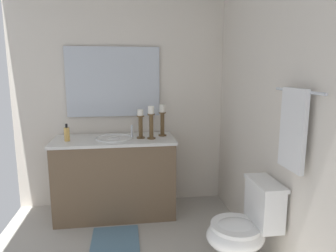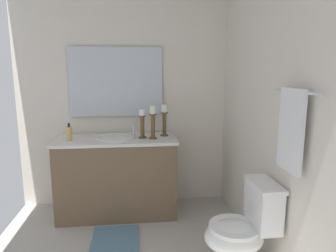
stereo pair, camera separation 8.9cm
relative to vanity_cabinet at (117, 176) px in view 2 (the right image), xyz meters
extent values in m
cube|color=silver|center=(0.88, 1.29, 0.79)|extent=(2.42, 0.04, 2.45)
cube|color=silver|center=(-0.33, 0.09, 0.79)|extent=(0.04, 2.41, 2.45)
cube|color=brown|center=(0.00, 0.00, -0.02)|extent=(0.55, 1.26, 0.83)
cube|color=silver|center=(0.00, 0.00, 0.41)|extent=(0.58, 1.29, 0.03)
sphere|color=black|center=(-0.10, -0.64, 0.03)|extent=(0.02, 0.02, 0.02)
sphere|color=black|center=(0.10, -0.64, 0.03)|extent=(0.02, 0.02, 0.02)
ellipsoid|color=white|center=(0.00, 0.00, 0.38)|extent=(0.38, 0.30, 0.11)
torus|color=white|center=(0.00, 0.00, 0.43)|extent=(0.40, 0.40, 0.02)
cylinder|color=silver|center=(0.00, 0.19, 0.50)|extent=(0.02, 0.02, 0.14)
cube|color=silver|center=(-0.28, 0.00, 1.02)|extent=(0.02, 1.04, 0.78)
cylinder|color=brown|center=(-0.07, 0.53, 0.43)|extent=(0.09, 0.09, 0.01)
cylinder|color=brown|center=(-0.07, 0.53, 0.55)|extent=(0.04, 0.04, 0.25)
cylinder|color=brown|center=(-0.07, 0.53, 0.69)|extent=(0.08, 0.08, 0.01)
cylinder|color=white|center=(-0.07, 0.53, 0.74)|extent=(0.06, 0.06, 0.08)
cylinder|color=brown|center=(0.06, 0.39, 0.43)|extent=(0.09, 0.09, 0.01)
cylinder|color=brown|center=(0.06, 0.39, 0.56)|extent=(0.04, 0.04, 0.26)
cylinder|color=brown|center=(0.06, 0.39, 0.69)|extent=(0.08, 0.08, 0.01)
cylinder|color=white|center=(0.06, 0.39, 0.74)|extent=(0.06, 0.06, 0.08)
cylinder|color=brown|center=(0.02, 0.28, 0.43)|extent=(0.09, 0.09, 0.01)
cylinder|color=brown|center=(0.02, 0.28, 0.54)|extent=(0.04, 0.04, 0.23)
cylinder|color=brown|center=(0.02, 0.28, 0.67)|extent=(0.08, 0.08, 0.01)
cylinder|color=white|center=(0.02, 0.28, 0.71)|extent=(0.06, 0.06, 0.07)
cylinder|color=#E5B259|center=(0.05, -0.48, 0.50)|extent=(0.06, 0.06, 0.14)
cylinder|color=black|center=(0.05, -0.48, 0.59)|extent=(0.02, 0.02, 0.04)
ellipsoid|color=white|center=(1.16, 0.94, -0.11)|extent=(0.38, 0.46, 0.24)
cylinder|color=white|center=(1.16, 0.94, -0.03)|extent=(0.39, 0.39, 0.03)
cube|color=white|center=(1.16, 1.16, 0.13)|extent=(0.36, 0.17, 0.32)
cube|color=white|center=(1.16, 1.16, 0.30)|extent=(0.38, 0.19, 0.03)
cylinder|color=silver|center=(1.39, 1.23, 1.02)|extent=(0.56, 0.02, 0.02)
cube|color=white|center=(1.39, 1.22, 0.76)|extent=(0.28, 0.03, 0.55)
cube|color=slate|center=(0.62, 0.00, -0.42)|extent=(0.60, 0.44, 0.02)
camera|label=1|loc=(3.21, 0.12, 1.15)|focal=32.41mm
camera|label=2|loc=(3.22, 0.21, 1.15)|focal=32.41mm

